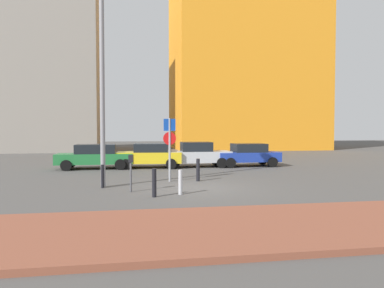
% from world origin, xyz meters
% --- Properties ---
extents(ground_plane, '(120.00, 120.00, 0.00)m').
position_xyz_m(ground_plane, '(0.00, 0.00, 0.00)').
color(ground_plane, '#4C4947').
extents(sidewalk_brick, '(40.00, 4.05, 0.14)m').
position_xyz_m(sidewalk_brick, '(0.00, -6.32, 0.07)').
color(sidewalk_brick, brown).
rests_on(sidewalk_brick, ground).
extents(parked_car_green, '(4.54, 2.06, 1.49)m').
position_xyz_m(parked_car_green, '(-4.82, 8.11, 0.78)').
color(parked_car_green, '#237238').
rests_on(parked_car_green, ground).
extents(parked_car_yellow, '(4.11, 2.27, 1.52)m').
position_xyz_m(parked_car_yellow, '(-1.50, 8.12, 0.80)').
color(parked_car_yellow, gold).
rests_on(parked_car_yellow, ground).
extents(parked_car_silver, '(4.40, 2.02, 1.60)m').
position_xyz_m(parked_car_silver, '(1.47, 8.14, 0.81)').
color(parked_car_silver, '#B7BABF').
rests_on(parked_car_silver, ground).
extents(parked_car_blue, '(4.10, 2.00, 1.49)m').
position_xyz_m(parked_car_blue, '(4.88, 8.06, 0.77)').
color(parked_car_blue, '#1E389E').
rests_on(parked_car_blue, ground).
extents(parking_sign_post, '(0.60, 0.10, 2.92)m').
position_xyz_m(parking_sign_post, '(-0.88, 1.99, 1.84)').
color(parking_sign_post, gray).
rests_on(parking_sign_post, ground).
extents(parking_meter, '(0.18, 0.14, 1.43)m').
position_xyz_m(parking_meter, '(-2.64, -0.58, 0.92)').
color(parking_meter, '#4C4C51').
rests_on(parking_meter, ground).
extents(street_lamp, '(0.70, 0.36, 8.68)m').
position_xyz_m(street_lamp, '(-3.78, 0.83, 4.99)').
color(street_lamp, gray).
rests_on(street_lamp, ground).
extents(traffic_bollard_near, '(0.13, 0.13, 0.96)m').
position_xyz_m(traffic_bollard_near, '(-3.79, 0.60, 0.48)').
color(traffic_bollard_near, black).
rests_on(traffic_bollard_near, ground).
extents(traffic_bollard_mid, '(0.17, 0.17, 1.04)m').
position_xyz_m(traffic_bollard_mid, '(0.43, 1.88, 0.52)').
color(traffic_bollard_mid, black).
rests_on(traffic_bollard_mid, ground).
extents(traffic_bollard_far, '(0.16, 0.16, 1.02)m').
position_xyz_m(traffic_bollard_far, '(-1.82, -1.76, 0.51)').
color(traffic_bollard_far, black).
rests_on(traffic_bollard_far, ground).
extents(traffic_bollard_edge, '(0.15, 0.15, 0.91)m').
position_xyz_m(traffic_bollard_edge, '(-0.84, -1.41, 0.45)').
color(traffic_bollard_edge, '#B7B7BC').
rests_on(traffic_bollard_edge, ground).
extents(building_colorful_midrise, '(17.79, 13.24, 23.70)m').
position_xyz_m(building_colorful_midrise, '(11.58, 30.34, 11.85)').
color(building_colorful_midrise, orange).
rests_on(building_colorful_midrise, ground).
extents(building_under_construction, '(11.48, 11.60, 18.29)m').
position_xyz_m(building_under_construction, '(-11.88, 29.45, 9.15)').
color(building_under_construction, gray).
rests_on(building_under_construction, ground).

